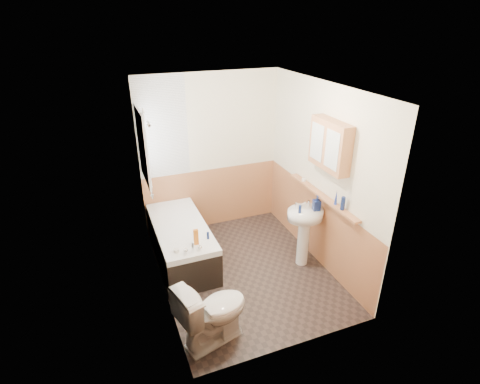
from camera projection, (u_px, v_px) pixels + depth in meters
name	position (u px, v px, depth m)	size (l,w,h in m)	color
floor	(244.00, 271.00, 5.21)	(2.80, 2.80, 0.00)	black
ceiling	(245.00, 87.00, 4.13)	(2.80, 2.80, 0.00)	white
wall_back	(211.00, 154.00, 5.86)	(2.20, 0.02, 2.50)	#F5EBCA
wall_front	(301.00, 250.00, 3.49)	(2.20, 0.02, 2.50)	#F5EBCA
wall_left	(155.00, 205.00, 4.31)	(0.02, 2.80, 2.50)	#F5EBCA
wall_right	(321.00, 177.00, 5.04)	(0.02, 2.80, 2.50)	#F5EBCA
wainscot_right	(314.00, 225.00, 5.36)	(0.01, 2.80, 1.00)	#C37E50
wainscot_front	(295.00, 309.00, 3.83)	(2.20, 0.01, 1.00)	#C37E50
wainscot_back	(213.00, 197.00, 6.16)	(2.20, 0.01, 1.00)	#C37E50
tile_cladding_left	(157.00, 204.00, 4.31)	(0.01, 2.80, 2.50)	white
tile_return_back	(162.00, 128.00, 5.38)	(0.75, 0.01, 1.50)	white
window	(143.00, 146.00, 4.95)	(0.03, 0.79, 0.99)	white
bathtub	(181.00, 242.00, 5.33)	(0.70, 1.59, 0.71)	black
shower_riser	(148.00, 148.00, 4.70)	(0.11, 0.08, 1.22)	silver
toilet	(213.00, 312.00, 3.96)	(0.44, 0.79, 0.78)	white
sink	(304.00, 226.00, 5.12)	(0.50, 0.41, 0.97)	white
pine_shelf	(322.00, 196.00, 4.95)	(0.10, 1.53, 0.03)	#C37E50
medicine_cabinet	(330.00, 145.00, 4.55)	(0.17, 0.68, 0.61)	#C37E50
foam_can	(343.00, 203.00, 4.53)	(0.05, 0.05, 0.17)	navy
green_bottle	(336.00, 197.00, 4.65)	(0.04, 0.04, 0.20)	#19339E
black_jar	(304.00, 180.00, 5.34)	(0.06, 0.06, 0.04)	silver
soap_bottle	(316.00, 207.00, 4.99)	(0.09, 0.21, 0.10)	navy
clear_bottle	(300.00, 209.00, 4.92)	(0.04, 0.04, 0.11)	navy
blue_gel	(196.00, 237.00, 4.73)	(0.06, 0.04, 0.22)	orange
cream_jar	(176.00, 251.00, 4.61)	(0.07, 0.07, 0.04)	silver
orange_bottle	(208.00, 236.00, 4.87)	(0.03, 0.03, 0.10)	navy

